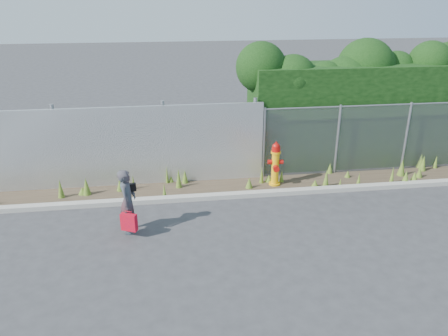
% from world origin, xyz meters
% --- Properties ---
extents(ground, '(80.00, 80.00, 0.00)m').
position_xyz_m(ground, '(0.00, 0.00, 0.00)').
color(ground, '#363538').
rests_on(ground, ground).
extents(curb, '(16.00, 0.22, 0.12)m').
position_xyz_m(curb, '(0.00, 1.80, 0.06)').
color(curb, '#A49F94').
rests_on(curb, ground).
extents(weed_strip, '(16.00, 1.33, 0.54)m').
position_xyz_m(weed_strip, '(0.66, 2.45, 0.13)').
color(weed_strip, '#423426').
rests_on(weed_strip, ground).
extents(corrugated_fence, '(8.50, 0.21, 2.30)m').
position_xyz_m(corrugated_fence, '(-3.25, 3.01, 1.10)').
color(corrugated_fence, '#B3B7BB').
rests_on(corrugated_fence, ground).
extents(chainlink_fence, '(6.50, 0.07, 2.05)m').
position_xyz_m(chainlink_fence, '(4.25, 3.00, 1.03)').
color(chainlink_fence, gray).
rests_on(chainlink_fence, ground).
extents(hedge, '(7.78, 1.92, 3.71)m').
position_xyz_m(hedge, '(4.41, 4.04, 2.01)').
color(hedge, black).
rests_on(hedge, ground).
extents(fire_hydrant, '(0.42, 0.38, 1.25)m').
position_xyz_m(fire_hydrant, '(1.25, 2.40, 0.61)').
color(fire_hydrant, '#FDB70D').
rests_on(fire_hydrant, ground).
extents(woman, '(0.44, 0.59, 1.47)m').
position_xyz_m(woman, '(-2.55, 0.44, 0.73)').
color(woman, '#0F5A63').
rests_on(woman, ground).
extents(red_tote_bag, '(0.35, 0.13, 0.46)m').
position_xyz_m(red_tote_bag, '(-2.54, 0.16, 0.37)').
color(red_tote_bag, '#B60A2E').
extents(black_shoulder_bag, '(0.23, 0.10, 0.17)m').
position_xyz_m(black_shoulder_bag, '(-2.47, 0.54, 1.01)').
color(black_shoulder_bag, black).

